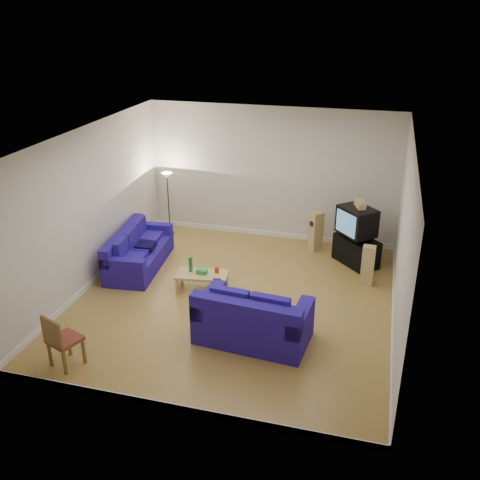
% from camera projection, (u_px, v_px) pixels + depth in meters
% --- Properties ---
extents(room, '(6.01, 6.51, 3.21)m').
position_uv_depth(room, '(234.00, 227.00, 9.85)').
color(room, brown).
rests_on(room, ground).
extents(sofa_three_seat, '(1.14, 2.22, 0.83)m').
position_uv_depth(sofa_three_seat, '(137.00, 254.00, 11.66)').
color(sofa_three_seat, navy).
rests_on(sofa_three_seat, ground).
extents(sofa_loveseat, '(1.97, 1.22, 0.94)m').
position_uv_depth(sofa_loveseat, '(252.00, 323.00, 9.05)').
color(sofa_loveseat, navy).
rests_on(sofa_loveseat, ground).
extents(coffee_table, '(1.09, 0.65, 0.37)m').
position_uv_depth(coffee_table, '(202.00, 276.00, 10.68)').
color(coffee_table, tan).
rests_on(coffee_table, ground).
extents(bottle, '(0.09, 0.09, 0.32)m').
position_uv_depth(bottle, '(191.00, 264.00, 10.68)').
color(bottle, '#197233').
rests_on(bottle, coffee_table).
extents(tissue_box, '(0.22, 0.12, 0.09)m').
position_uv_depth(tissue_box, '(202.00, 272.00, 10.64)').
color(tissue_box, green).
rests_on(tissue_box, coffee_table).
extents(red_canister, '(0.10, 0.10, 0.12)m').
position_uv_depth(red_canister, '(217.00, 270.00, 10.68)').
color(red_canister, red).
rests_on(red_canister, coffee_table).
extents(remote, '(0.16, 0.07, 0.02)m').
position_uv_depth(remote, '(217.00, 279.00, 10.42)').
color(remote, black).
rests_on(remote, coffee_table).
extents(tv_stand, '(1.10, 1.10, 0.61)m').
position_uv_depth(tv_stand, '(356.00, 251.00, 11.81)').
color(tv_stand, black).
rests_on(tv_stand, ground).
extents(av_receiver, '(0.57, 0.56, 0.10)m').
position_uv_depth(av_receiver, '(359.00, 236.00, 11.66)').
color(av_receiver, black).
rests_on(av_receiver, tv_stand).
extents(television, '(0.95, 0.96, 0.60)m').
position_uv_depth(television, '(357.00, 221.00, 11.50)').
color(television, black).
rests_on(television, av_receiver).
extents(centre_speaker, '(0.28, 0.43, 0.14)m').
position_uv_depth(centre_speaker, '(360.00, 204.00, 11.40)').
color(centre_speaker, tan).
rests_on(centre_speaker, television).
extents(speaker_left, '(0.35, 0.35, 0.94)m').
position_uv_depth(speaker_left, '(316.00, 232.00, 12.38)').
color(speaker_left, tan).
rests_on(speaker_left, ground).
extents(speaker_right, '(0.27, 0.21, 0.85)m').
position_uv_depth(speaker_right, '(368.00, 265.00, 10.88)').
color(speaker_right, tan).
rests_on(speaker_right, ground).
extents(floor_lamp, '(0.27, 0.27, 1.59)m').
position_uv_depth(floor_lamp, '(167.00, 184.00, 12.91)').
color(floor_lamp, black).
rests_on(floor_lamp, ground).
extents(dining_chair, '(0.58, 0.58, 0.94)m').
position_uv_depth(dining_chair, '(61.00, 339.00, 8.32)').
color(dining_chair, brown).
rests_on(dining_chair, ground).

